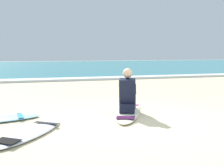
# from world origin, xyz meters

# --- Properties ---
(ground_plane) EXTENTS (80.00, 80.00, 0.00)m
(ground_plane) POSITION_xyz_m (0.00, 0.00, 0.00)
(ground_plane) COLOR beige
(sea) EXTENTS (80.00, 28.00, 0.10)m
(sea) POSITION_xyz_m (0.00, 21.87, 0.05)
(sea) COLOR teal
(sea) RESTS_ON ground
(breaking_foam) EXTENTS (80.00, 0.90, 0.11)m
(breaking_foam) POSITION_xyz_m (0.00, 8.17, 0.06)
(breaking_foam) COLOR white
(breaking_foam) RESTS_ON ground
(surfboard_main) EXTENTS (1.35, 2.20, 0.08)m
(surfboard_main) POSITION_xyz_m (0.05, 0.72, 0.04)
(surfboard_main) COLOR #EFE5C6
(surfboard_main) RESTS_ON ground
(surfer_seated) EXTENTS (0.58, 0.77, 0.95)m
(surfer_seated) POSITION_xyz_m (-0.01, 0.59, 0.44)
(surfer_seated) COLOR black
(surfer_seated) RESTS_ON surfboard_main
(surfboard_spare_far) EXTENTS (1.41, 1.70, 0.08)m
(surfboard_spare_far) POSITION_xyz_m (-2.04, -0.29, 0.04)
(surfboard_spare_far) COLOR silver
(surfboard_spare_far) RESTS_ON ground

